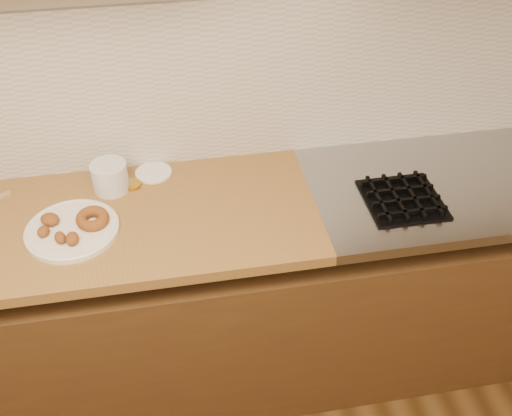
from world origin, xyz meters
name	(u,v)px	position (x,y,z in m)	size (l,w,h in m)	color
wall_back	(149,47)	(0.00, 2.00, 1.35)	(4.00, 0.02, 2.70)	#C3B191
base_cabinet	(181,312)	(0.00, 1.69, 0.39)	(3.60, 0.60, 0.77)	#4D3315
stovetop	(484,180)	(1.15, 1.69, 0.88)	(1.30, 0.62, 0.04)	#9EA0A5
backsplash	(154,90)	(0.00, 1.99, 1.20)	(3.60, 0.02, 0.60)	beige
burner_grates	(491,187)	(1.13, 1.61, 0.91)	(0.91, 0.26, 0.03)	black
donut_plate	(72,230)	(-0.31, 1.64, 0.91)	(0.30, 0.30, 0.02)	white
ring_donut	(92,219)	(-0.24, 1.66, 0.94)	(0.11, 0.11, 0.04)	brown
fried_dough_chunks	(56,229)	(-0.36, 1.62, 0.94)	(0.14, 0.17, 0.04)	brown
plastic_tub	(110,177)	(-0.19, 1.85, 0.95)	(0.12, 0.12, 0.10)	silver
tub_lid	(154,173)	(-0.04, 1.92, 0.90)	(0.13, 0.13, 0.01)	white
brass_jar_lid	(132,185)	(-0.12, 1.86, 0.91)	(0.07, 0.07, 0.01)	#B78321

